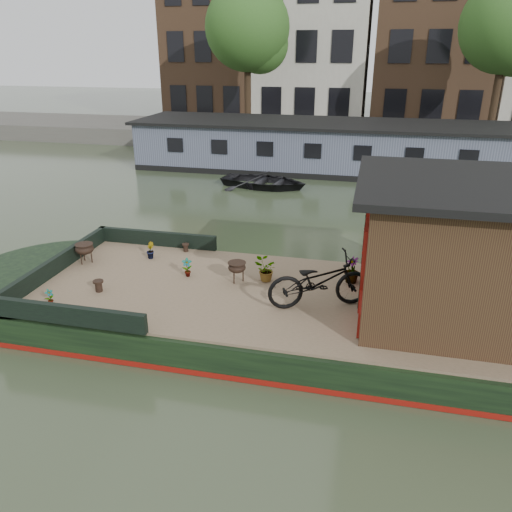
% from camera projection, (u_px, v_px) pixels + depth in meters
% --- Properties ---
extents(ground, '(120.00, 120.00, 0.00)m').
position_uv_depth(ground, '(335.00, 330.00, 9.66)').
color(ground, '#2F3E27').
rests_on(ground, ground).
extents(houseboat_hull, '(14.01, 4.02, 0.60)m').
position_uv_depth(houseboat_hull, '(268.00, 310.00, 9.84)').
color(houseboat_hull, black).
rests_on(houseboat_hull, ground).
extents(houseboat_deck, '(11.80, 3.80, 0.05)m').
position_uv_depth(houseboat_deck, '(337.00, 302.00, 9.42)').
color(houseboat_deck, '#7E664E').
rests_on(houseboat_deck, houseboat_hull).
extents(bow_bulwark, '(3.00, 4.00, 0.35)m').
position_uv_depth(bow_bulwark, '(94.00, 267.00, 10.42)').
color(bow_bulwark, black).
rests_on(bow_bulwark, houseboat_deck).
extents(cabin, '(4.00, 3.50, 2.42)m').
position_uv_depth(cabin, '(471.00, 250.00, 8.48)').
color(cabin, black).
rests_on(cabin, houseboat_deck).
extents(bicycle, '(2.02, 1.35, 1.01)m').
position_uv_depth(bicycle, '(320.00, 281.00, 9.05)').
color(bicycle, black).
rests_on(bicycle, houseboat_deck).
extents(potted_plant_a, '(0.25, 0.22, 0.40)m').
position_uv_depth(potted_plant_a, '(187.00, 268.00, 10.35)').
color(potted_plant_a, '#A0352D').
rests_on(potted_plant_a, houseboat_deck).
extents(potted_plant_b, '(0.25, 0.26, 0.38)m').
position_uv_depth(potted_plant_b, '(150.00, 250.00, 11.27)').
color(potted_plant_b, maroon).
rests_on(potted_plant_b, houseboat_deck).
extents(potted_plant_c, '(0.49, 0.45, 0.48)m').
position_uv_depth(potted_plant_c, '(265.00, 270.00, 10.13)').
color(potted_plant_c, '#9E5E2E').
rests_on(potted_plant_c, houseboat_deck).
extents(potted_plant_d, '(0.41, 0.41, 0.54)m').
position_uv_depth(potted_plant_d, '(352.00, 270.00, 10.07)').
color(potted_plant_d, maroon).
rests_on(potted_plant_d, houseboat_deck).
extents(potted_plant_e, '(0.16, 0.19, 0.32)m').
position_uv_depth(potted_plant_e, '(50.00, 297.00, 9.21)').
color(potted_plant_e, '#925C2A').
rests_on(potted_plant_e, houseboat_deck).
extents(brazier_front, '(0.48, 0.48, 0.42)m').
position_uv_depth(brazier_front, '(237.00, 272.00, 10.13)').
color(brazier_front, black).
rests_on(brazier_front, houseboat_deck).
extents(brazier_rear, '(0.55, 0.55, 0.44)m').
position_uv_depth(brazier_rear, '(85.00, 253.00, 11.02)').
color(brazier_rear, black).
rests_on(brazier_rear, houseboat_deck).
extents(bollard_port, '(0.17, 0.17, 0.19)m').
position_uv_depth(bollard_port, '(186.00, 248.00, 11.68)').
color(bollard_port, black).
rests_on(bollard_port, houseboat_deck).
extents(bollard_stbd, '(0.20, 0.20, 0.23)m').
position_uv_depth(bollard_stbd, '(99.00, 286.00, 9.74)').
color(bollard_stbd, black).
rests_on(bollard_stbd, houseboat_deck).
extents(dinghy, '(3.78, 2.97, 0.71)m').
position_uv_depth(dinghy, '(264.00, 178.00, 19.62)').
color(dinghy, black).
rests_on(dinghy, ground).
extents(far_houseboat, '(20.40, 4.40, 2.11)m').
position_uv_depth(far_houseboat, '(364.00, 150.00, 21.88)').
color(far_houseboat, slate).
rests_on(far_houseboat, ground).
extents(quay, '(60.00, 6.00, 0.90)m').
position_uv_depth(quay, '(367.00, 138.00, 27.92)').
color(quay, '#47443F').
rests_on(quay, ground).
extents(townhouse_row, '(27.25, 8.00, 16.50)m').
position_uv_depth(townhouse_row, '(383.00, 0.00, 31.33)').
color(townhouse_row, brown).
rests_on(townhouse_row, ground).
extents(tree_left, '(4.40, 4.40, 7.40)m').
position_uv_depth(tree_left, '(250.00, 32.00, 25.89)').
color(tree_left, '#332316').
rests_on(tree_left, quay).
extents(tree_right, '(4.40, 4.40, 7.40)m').
position_uv_depth(tree_right, '(510.00, 30.00, 23.26)').
color(tree_right, '#332316').
rests_on(tree_right, quay).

